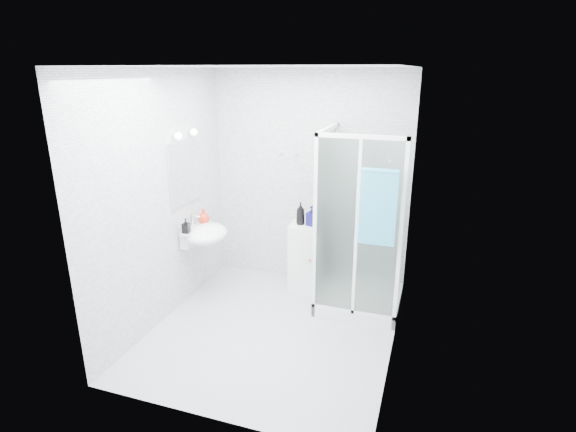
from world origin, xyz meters
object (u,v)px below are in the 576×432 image
(wall_basin, at_px, (204,234))
(storage_cabinet, at_px, (305,257))
(hand_towel, at_px, (378,206))
(shampoo_bottle_a, at_px, (300,213))
(shower_enclosure, at_px, (353,270))
(soap_dispenser_black, at_px, (186,226))
(soap_dispenser_orange, at_px, (204,216))
(shampoo_bottle_b, at_px, (312,216))

(wall_basin, bearing_deg, storage_cabinet, 29.72)
(hand_towel, distance_m, shampoo_bottle_a, 1.22)
(shower_enclosure, xyz_separation_m, soap_dispenser_black, (-1.77, -0.51, 0.50))
(wall_basin, height_order, hand_towel, hand_towel)
(hand_towel, height_order, shampoo_bottle_a, hand_towel)
(shampoo_bottle_a, bearing_deg, hand_towel, -33.80)
(soap_dispenser_orange, bearing_deg, shampoo_bottle_a, 20.43)
(shampoo_bottle_a, bearing_deg, soap_dispenser_black, -145.17)
(shampoo_bottle_b, relative_size, soap_dispenser_orange, 1.35)
(shampoo_bottle_a, height_order, soap_dispenser_black, shampoo_bottle_a)
(wall_basin, xyz_separation_m, shampoo_bottle_a, (0.97, 0.56, 0.17))
(storage_cabinet, distance_m, shampoo_bottle_a, 0.55)
(shampoo_bottle_b, distance_m, soap_dispenser_black, 1.44)
(hand_towel, xyz_separation_m, soap_dispenser_black, (-2.05, -0.11, -0.40))
(shower_enclosure, relative_size, soap_dispenser_orange, 11.47)
(wall_basin, bearing_deg, soap_dispenser_black, -121.05)
(wall_basin, distance_m, shampoo_bottle_a, 1.13)
(wall_basin, bearing_deg, shampoo_bottle_a, 30.19)
(shower_enclosure, xyz_separation_m, shampoo_bottle_b, (-0.55, 0.25, 0.50))
(soap_dispenser_orange, bearing_deg, soap_dispenser_black, -93.59)
(soap_dispenser_black, bearing_deg, soap_dispenser_orange, 86.41)
(storage_cabinet, xyz_separation_m, soap_dispenser_orange, (-1.12, -0.42, 0.53))
(soap_dispenser_black, bearing_deg, shampoo_bottle_b, 31.90)
(wall_basin, xyz_separation_m, shampoo_bottle_b, (1.10, 0.57, 0.16))
(wall_basin, distance_m, hand_towel, 2.01)
(storage_cabinet, bearing_deg, shower_enclosure, -24.92)
(storage_cabinet, distance_m, hand_towel, 1.46)
(storage_cabinet, relative_size, shampoo_bottle_b, 3.55)
(shower_enclosure, distance_m, hand_towel, 1.02)
(shampoo_bottle_b, xyz_separation_m, soap_dispenser_black, (-1.22, -0.76, -0.01))
(shampoo_bottle_a, distance_m, soap_dispenser_black, 1.32)
(shampoo_bottle_a, xyz_separation_m, soap_dispenser_black, (-1.08, -0.75, -0.02))
(hand_towel, relative_size, shampoo_bottle_b, 3.21)
(shower_enclosure, relative_size, storage_cabinet, 2.40)
(storage_cabinet, xyz_separation_m, shampoo_bottle_a, (-0.05, -0.02, 0.55))
(shampoo_bottle_a, relative_size, soap_dispenser_black, 1.64)
(shampoo_bottle_b, bearing_deg, soap_dispenser_black, -148.10)
(hand_towel, distance_m, soap_dispenser_orange, 2.08)
(wall_basin, relative_size, shampoo_bottle_a, 2.08)
(storage_cabinet, distance_m, soap_dispenser_orange, 1.30)
(shampoo_bottle_a, relative_size, shampoo_bottle_b, 1.14)
(storage_cabinet, height_order, soap_dispenser_orange, soap_dispenser_orange)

